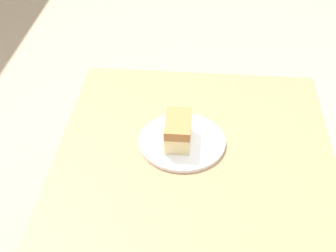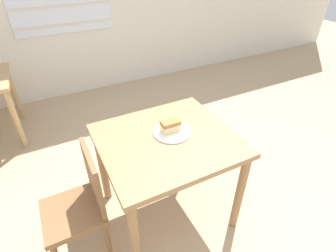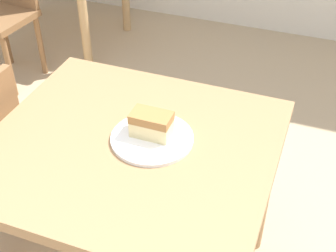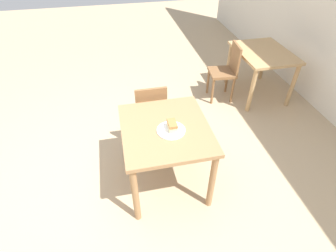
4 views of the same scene
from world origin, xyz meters
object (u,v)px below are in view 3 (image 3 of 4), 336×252
at_px(chair_far_corner, 5,9).
at_px(cake_slice, 151,124).
at_px(plate, 152,138).
at_px(dining_table_near, 132,171).

bearing_deg(chair_far_corner, cake_slice, -32.20).
bearing_deg(plate, dining_table_near, -144.82).
height_order(chair_far_corner, plate, chair_far_corner).
bearing_deg(chair_far_corner, plate, -32.37).
height_order(plate, cake_slice, cake_slice).
xyz_separation_m(plate, cake_slice, (-0.01, 0.01, 0.05)).
relative_size(chair_far_corner, plate, 3.27).
bearing_deg(cake_slice, chair_far_corner, 141.71).
relative_size(dining_table_near, cake_slice, 7.06).
xyz_separation_m(dining_table_near, chair_far_corner, (-1.41, 1.21, -0.16)).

